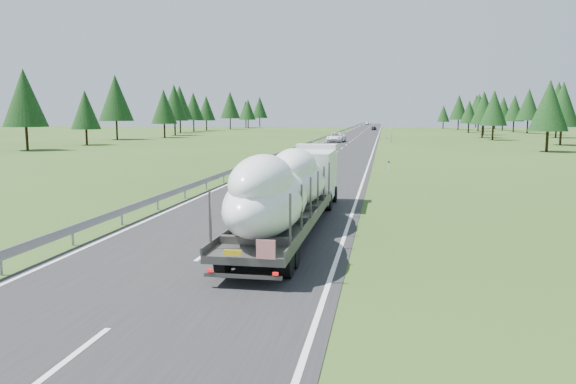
% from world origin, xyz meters
% --- Properties ---
extents(ground, '(400.00, 400.00, 0.00)m').
position_xyz_m(ground, '(0.00, 0.00, 0.00)').
color(ground, '#294316').
rests_on(ground, ground).
extents(road_surface, '(10.00, 400.00, 0.02)m').
position_xyz_m(road_surface, '(0.00, 100.00, 0.01)').
color(road_surface, black).
rests_on(road_surface, ground).
extents(guardrail, '(0.10, 400.00, 0.76)m').
position_xyz_m(guardrail, '(-5.30, 99.94, 0.60)').
color(guardrail, slate).
rests_on(guardrail, ground).
extents(marker_posts, '(0.13, 350.08, 1.00)m').
position_xyz_m(marker_posts, '(6.50, 155.00, 0.54)').
color(marker_posts, silver).
rests_on(marker_posts, ground).
extents(highway_sign, '(0.08, 0.90, 2.60)m').
position_xyz_m(highway_sign, '(7.20, 80.00, 1.81)').
color(highway_sign, slate).
rests_on(highway_sign, ground).
extents(tree_line_left, '(14.53, 242.23, 12.63)m').
position_xyz_m(tree_line_left, '(-44.72, 102.57, 7.21)').
color(tree_line_left, black).
rests_on(tree_line_left, ground).
extents(boat_truck, '(2.50, 17.30, 3.61)m').
position_xyz_m(boat_truck, '(2.34, 3.56, 1.97)').
color(boat_truck, silver).
rests_on(boat_truck, ground).
extents(distant_van, '(3.34, 6.31, 1.69)m').
position_xyz_m(distant_van, '(-2.42, 81.54, 0.84)').
color(distant_van, white).
rests_on(distant_van, ground).
extents(distant_car_dark, '(1.56, 3.86, 1.31)m').
position_xyz_m(distant_car_dark, '(2.70, 161.15, 0.66)').
color(distant_car_dark, black).
rests_on(distant_car_dark, ground).
extents(distant_car_blue, '(1.62, 4.18, 1.36)m').
position_xyz_m(distant_car_blue, '(-2.52, 262.16, 0.68)').
color(distant_car_blue, '#171C41').
rests_on(distant_car_blue, ground).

